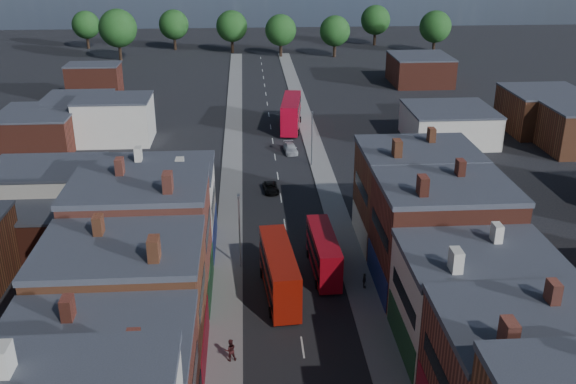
{
  "coord_description": "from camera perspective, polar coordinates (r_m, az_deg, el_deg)",
  "views": [
    {
      "loc": [
        -4.21,
        -28.4,
        32.62
      ],
      "look_at": [
        0.0,
        34.31,
        6.53
      ],
      "focal_mm": 40.0,
      "sensor_mm": 36.0,
      "label": 1
    }
  ],
  "objects": [
    {
      "name": "ped_3",
      "position": [
        63.1,
        6.8,
        -7.82
      ],
      "size": [
        0.61,
        0.98,
        1.55
      ],
      "primitive_type": "imported",
      "rotation": [
        0.0,
        0.0,
        1.34
      ],
      "color": "#4F4A44",
      "rests_on": "pavement_east"
    },
    {
      "name": "ped_1",
      "position": [
        53.33,
        -5.15,
        -13.81
      ],
      "size": [
        1.02,
        0.68,
        1.93
      ],
      "primitive_type": "imported",
      "rotation": [
        0.0,
        0.0,
        3.33
      ],
      "color": "#471C1D",
      "rests_on": "pavement_west"
    },
    {
      "name": "lamp_post_2",
      "position": [
        64.74,
        -4.35,
        -3.07
      ],
      "size": [
        0.25,
        0.7,
        8.12
      ],
      "color": "slate",
      "rests_on": "ground"
    },
    {
      "name": "car_2",
      "position": [
        85.0,
        -1.53,
        0.38
      ],
      "size": [
        2.2,
        4.21,
        1.13
      ],
      "primitive_type": "imported",
      "rotation": [
        0.0,
        0.0,
        0.08
      ],
      "color": "black",
      "rests_on": "ground"
    },
    {
      "name": "pavement_west",
      "position": [
        84.93,
        -5.09,
        -0.09
      ],
      "size": [
        3.0,
        200.0,
        0.12
      ],
      "primitive_type": "cube",
      "color": "gray",
      "rests_on": "ground"
    },
    {
      "name": "car_3",
      "position": [
        99.92,
        0.22,
        3.9
      ],
      "size": [
        2.25,
        4.78,
        1.35
      ],
      "primitive_type": "imported",
      "rotation": [
        0.0,
        0.0,
        0.08
      ],
      "color": "silver",
      "rests_on": "ground"
    },
    {
      "name": "bus_2",
      "position": [
        111.3,
        0.27,
        7.05
      ],
      "size": [
        4.4,
        12.68,
        5.36
      ],
      "rotation": [
        0.0,
        0.0,
        -0.13
      ],
      "color": "#A6071D",
      "rests_on": "ground"
    },
    {
      "name": "lamp_post_3",
      "position": [
        93.18,
        2.14,
        5.1
      ],
      "size": [
        0.25,
        0.7,
        8.12
      ],
      "color": "slate",
      "rests_on": "ground"
    },
    {
      "name": "pavement_east",
      "position": [
        85.57,
        3.64,
        0.13
      ],
      "size": [
        3.0,
        200.0,
        0.12
      ],
      "primitive_type": "cube",
      "color": "gray",
      "rests_on": "ground"
    },
    {
      "name": "bus_0",
      "position": [
        60.75,
        -0.79,
        -7.07
      ],
      "size": [
        3.5,
        11.33,
        4.82
      ],
      "rotation": [
        0.0,
        0.0,
        0.08
      ],
      "color": "#A11609",
      "rests_on": "ground"
    },
    {
      "name": "bus_1",
      "position": [
        64.91,
        3.18,
        -5.36
      ],
      "size": [
        2.75,
        9.86,
        4.23
      ],
      "rotation": [
        0.0,
        0.0,
        0.04
      ],
      "color": "#AE0916",
      "rests_on": "ground"
    }
  ]
}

